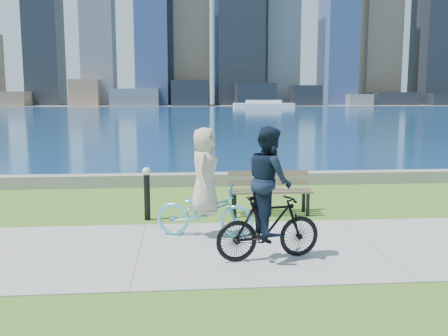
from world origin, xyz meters
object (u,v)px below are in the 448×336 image
(bollard_lamp, at_px, (147,190))
(cyclist_woman, at_px, (205,197))
(cyclist_man, at_px, (269,204))
(park_bench, at_px, (269,188))

(bollard_lamp, xyz_separation_m, cyclist_woman, (1.14, -1.40, 0.12))
(cyclist_woman, distance_m, cyclist_man, 1.69)
(park_bench, bearing_deg, bollard_lamp, -171.55)
(cyclist_man, bearing_deg, cyclist_woman, 23.77)
(park_bench, distance_m, cyclist_woman, 2.31)
(park_bench, height_order, bollard_lamp, bollard_lamp)
(park_bench, relative_size, bollard_lamp, 1.63)
(park_bench, xyz_separation_m, bollard_lamp, (-2.65, -0.34, 0.07))
(bollard_lamp, relative_size, cyclist_woman, 0.56)
(bollard_lamp, distance_m, cyclist_man, 3.49)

